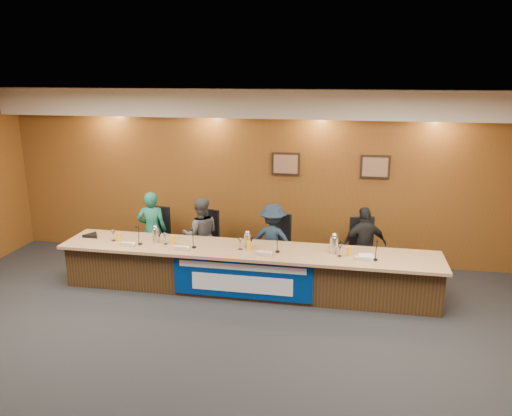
# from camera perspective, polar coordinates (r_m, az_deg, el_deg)

# --- Properties ---
(floor) EXTENTS (10.00, 10.00, 0.00)m
(floor) POSITION_cam_1_polar(r_m,az_deg,el_deg) (6.29, -5.70, -18.36)
(floor) COLOR black
(floor) RESTS_ON ground
(ceiling) EXTENTS (10.00, 8.00, 0.04)m
(ceiling) POSITION_cam_1_polar(r_m,az_deg,el_deg) (5.25, -6.64, 12.14)
(ceiling) COLOR silver
(ceiling) RESTS_ON wall_back
(wall_back) EXTENTS (10.00, 0.04, 3.20)m
(wall_back) POSITION_cam_1_polar(r_m,az_deg,el_deg) (9.33, 0.98, 3.67)
(wall_back) COLOR brown
(wall_back) RESTS_ON floor
(soffit) EXTENTS (10.00, 0.50, 0.50)m
(soffit) POSITION_cam_1_polar(r_m,az_deg,el_deg) (8.91, 0.74, 11.88)
(soffit) COLOR beige
(soffit) RESTS_ON wall_back
(dais_body) EXTENTS (6.00, 0.80, 0.70)m
(dais_body) POSITION_cam_1_polar(r_m,az_deg,el_deg) (8.19, -1.00, -7.17)
(dais_body) COLOR #3B2613
(dais_body) RESTS_ON floor
(dais_top) EXTENTS (6.10, 0.95, 0.05)m
(dais_top) POSITION_cam_1_polar(r_m,az_deg,el_deg) (8.01, -1.08, -4.83)
(dais_top) COLOR #A37A53
(dais_top) RESTS_ON dais_body
(banner) EXTENTS (2.20, 0.02, 0.65)m
(banner) POSITION_cam_1_polar(r_m,az_deg,el_deg) (7.81, -1.63, -8.11)
(banner) COLOR navy
(banner) RESTS_ON dais_body
(banner_text_upper) EXTENTS (2.00, 0.01, 0.10)m
(banner_text_upper) POSITION_cam_1_polar(r_m,az_deg,el_deg) (7.72, -1.66, -6.79)
(banner_text_upper) COLOR silver
(banner_text_upper) RESTS_ON banner
(banner_text_lower) EXTENTS (1.60, 0.01, 0.28)m
(banner_text_lower) POSITION_cam_1_polar(r_m,az_deg,el_deg) (7.83, -1.65, -8.69)
(banner_text_lower) COLOR silver
(banner_text_lower) RESTS_ON banner
(wall_photo_left) EXTENTS (0.52, 0.04, 0.42)m
(wall_photo_left) POSITION_cam_1_polar(r_m,az_deg,el_deg) (9.20, 3.42, 5.06)
(wall_photo_left) COLOR black
(wall_photo_left) RESTS_ON wall_back
(wall_photo_right) EXTENTS (0.52, 0.04, 0.42)m
(wall_photo_right) POSITION_cam_1_polar(r_m,az_deg,el_deg) (9.13, 13.45, 4.59)
(wall_photo_right) COLOR black
(wall_photo_right) RESTS_ON wall_back
(panelist_a) EXTENTS (0.57, 0.43, 1.43)m
(panelist_a) POSITION_cam_1_polar(r_m,az_deg,el_deg) (9.23, -11.78, -2.48)
(panelist_a) COLOR #175F4B
(panelist_a) RESTS_ON floor
(panelist_b) EXTENTS (0.79, 0.70, 1.36)m
(panelist_b) POSITION_cam_1_polar(r_m,az_deg,el_deg) (8.93, -6.32, -3.07)
(panelist_b) COLOR #434348
(panelist_b) RESTS_ON floor
(panelist_c) EXTENTS (0.90, 0.59, 1.31)m
(panelist_c) POSITION_cam_1_polar(r_m,az_deg,el_deg) (8.66, 1.95, -3.76)
(panelist_c) COLOR #152436
(panelist_c) RESTS_ON floor
(panelist_d) EXTENTS (0.85, 0.57, 1.34)m
(panelist_d) POSITION_cam_1_polar(r_m,az_deg,el_deg) (8.57, 12.25, -4.23)
(panelist_d) COLOR black
(panelist_d) RESTS_ON floor
(office_chair_a) EXTENTS (0.53, 0.53, 0.08)m
(office_chair_a) POSITION_cam_1_polar(r_m,az_deg,el_deg) (9.39, -11.47, -3.67)
(office_chair_a) COLOR black
(office_chair_a) RESTS_ON floor
(office_chair_b) EXTENTS (0.60, 0.60, 0.08)m
(office_chair_b) POSITION_cam_1_polar(r_m,az_deg,el_deg) (9.09, -6.10, -4.08)
(office_chair_b) COLOR black
(office_chair_b) RESTS_ON floor
(office_chair_c) EXTENTS (0.63, 0.63, 0.08)m
(office_chair_c) POSITION_cam_1_polar(r_m,az_deg,el_deg) (8.81, 2.04, -4.62)
(office_chair_c) COLOR black
(office_chair_c) RESTS_ON floor
(office_chair_d) EXTENTS (0.57, 0.57, 0.08)m
(office_chair_d) POSITION_cam_1_polar(r_m,az_deg,el_deg) (8.73, 12.17, -5.17)
(office_chair_d) COLOR black
(office_chair_d) RESTS_ON floor
(nameplate_a) EXTENTS (0.24, 0.08, 0.10)m
(nameplate_a) POSITION_cam_1_polar(r_m,az_deg,el_deg) (8.34, -14.65, -4.00)
(nameplate_a) COLOR white
(nameplate_a) RESTS_ON dais_top
(microphone_a) EXTENTS (0.07, 0.07, 0.02)m
(microphone_a) POSITION_cam_1_polar(r_m,az_deg,el_deg) (8.41, -13.09, -4.00)
(microphone_a) COLOR black
(microphone_a) RESTS_ON dais_top
(juice_glass_a) EXTENTS (0.06, 0.06, 0.15)m
(juice_glass_a) POSITION_cam_1_polar(r_m,az_deg,el_deg) (8.61, -15.39, -3.23)
(juice_glass_a) COLOR #FDB80C
(juice_glass_a) RESTS_ON dais_top
(water_glass_a) EXTENTS (0.08, 0.08, 0.18)m
(water_glass_a) POSITION_cam_1_polar(r_m,az_deg,el_deg) (8.67, -15.99, -3.05)
(water_glass_a) COLOR silver
(water_glass_a) RESTS_ON dais_top
(nameplate_b) EXTENTS (0.24, 0.08, 0.10)m
(nameplate_b) POSITION_cam_1_polar(r_m,az_deg,el_deg) (7.99, -8.67, -4.52)
(nameplate_b) COLOR white
(nameplate_b) RESTS_ON dais_top
(microphone_b) EXTENTS (0.07, 0.07, 0.02)m
(microphone_b) POSITION_cam_1_polar(r_m,az_deg,el_deg) (8.10, -7.09, -4.45)
(microphone_b) COLOR black
(microphone_b) RESTS_ON dais_top
(juice_glass_b) EXTENTS (0.06, 0.06, 0.15)m
(juice_glass_b) POSITION_cam_1_polar(r_m,az_deg,el_deg) (8.28, -9.46, -3.63)
(juice_glass_b) COLOR #FDB80C
(juice_glass_b) RESTS_ON dais_top
(water_glass_b) EXTENTS (0.08, 0.08, 0.18)m
(water_glass_b) POSITION_cam_1_polar(r_m,az_deg,el_deg) (8.30, -10.32, -3.50)
(water_glass_b) COLOR silver
(water_glass_b) RESTS_ON dais_top
(nameplate_c) EXTENTS (0.24, 0.08, 0.10)m
(nameplate_c) POSITION_cam_1_polar(r_m,az_deg,el_deg) (7.67, 0.86, -5.21)
(nameplate_c) COLOR white
(nameplate_c) RESTS_ON dais_top
(microphone_c) EXTENTS (0.07, 0.07, 0.02)m
(microphone_c) POSITION_cam_1_polar(r_m,az_deg,el_deg) (7.85, 2.47, -4.99)
(microphone_c) COLOR black
(microphone_c) RESTS_ON dais_top
(juice_glass_c) EXTENTS (0.06, 0.06, 0.15)m
(juice_glass_c) POSITION_cam_1_polar(r_m,az_deg,el_deg) (7.92, -0.82, -4.31)
(juice_glass_c) COLOR #FDB80C
(juice_glass_c) RESTS_ON dais_top
(water_glass_c) EXTENTS (0.08, 0.08, 0.18)m
(water_glass_c) POSITION_cam_1_polar(r_m,az_deg,el_deg) (7.94, -1.81, -4.15)
(water_glass_c) COLOR silver
(water_glass_c) RESTS_ON dais_top
(nameplate_d) EXTENTS (0.24, 0.08, 0.10)m
(nameplate_d) POSITION_cam_1_polar(r_m,az_deg,el_deg) (7.63, 12.18, -5.66)
(nameplate_d) COLOR white
(nameplate_d) RESTS_ON dais_top
(microphone_d) EXTENTS (0.07, 0.07, 0.02)m
(microphone_d) POSITION_cam_1_polar(r_m,az_deg,el_deg) (7.73, 13.48, -5.75)
(microphone_d) COLOR black
(microphone_d) RESTS_ON dais_top
(juice_glass_d) EXTENTS (0.06, 0.06, 0.15)m
(juice_glass_d) POSITION_cam_1_polar(r_m,az_deg,el_deg) (7.80, 10.61, -4.89)
(juice_glass_d) COLOR #FDB80C
(juice_glass_d) RESTS_ON dais_top
(water_glass_d) EXTENTS (0.08, 0.08, 0.18)m
(water_glass_d) POSITION_cam_1_polar(r_m,az_deg,el_deg) (7.75, 9.56, -4.85)
(water_glass_d) COLOR silver
(water_glass_d) RESTS_ON dais_top
(carafe_left) EXTENTS (0.12, 0.12, 0.24)m
(carafe_left) POSITION_cam_1_polar(r_m,az_deg,el_deg) (8.40, -11.38, -3.12)
(carafe_left) COLOR silver
(carafe_left) RESTS_ON dais_top
(carafe_mid) EXTENTS (0.11, 0.11, 0.23)m
(carafe_mid) POSITION_cam_1_polar(r_m,az_deg,el_deg) (8.02, -0.97, -3.75)
(carafe_mid) COLOR silver
(carafe_mid) RESTS_ON dais_top
(carafe_right) EXTENTS (0.13, 0.13, 0.26)m
(carafe_right) POSITION_cam_1_polar(r_m,az_deg,el_deg) (7.85, 8.90, -4.23)
(carafe_right) COLOR silver
(carafe_right) RESTS_ON dais_top
(speakerphone) EXTENTS (0.32, 0.32, 0.05)m
(speakerphone) POSITION_cam_1_polar(r_m,az_deg,el_deg) (9.00, -18.24, -2.99)
(speakerphone) COLOR black
(speakerphone) RESTS_ON dais_top
(paper_stack) EXTENTS (0.26, 0.33, 0.01)m
(paper_stack) POSITION_cam_1_polar(r_m,az_deg,el_deg) (7.83, 12.54, -5.46)
(paper_stack) COLOR white
(paper_stack) RESTS_ON dais_top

